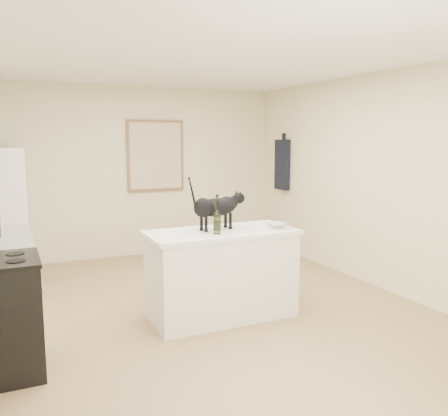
% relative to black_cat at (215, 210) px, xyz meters
% --- Properties ---
extents(floor, '(5.50, 5.50, 0.00)m').
position_rel_black_cat_xyz_m(floor, '(-0.06, 0.13, -1.11)').
color(floor, '#90734C').
rests_on(floor, ground).
extents(ceiling, '(5.50, 5.50, 0.00)m').
position_rel_black_cat_xyz_m(ceiling, '(-0.06, 0.13, 1.49)').
color(ceiling, white).
rests_on(ceiling, ground).
extents(wall_back, '(4.50, 0.00, 4.50)m').
position_rel_black_cat_xyz_m(wall_back, '(-0.06, 2.88, 0.19)').
color(wall_back, beige).
rests_on(wall_back, ground).
extents(wall_front, '(4.50, 0.00, 4.50)m').
position_rel_black_cat_xyz_m(wall_front, '(-0.06, -2.62, 0.19)').
color(wall_front, beige).
rests_on(wall_front, ground).
extents(wall_right, '(0.00, 5.50, 5.50)m').
position_rel_black_cat_xyz_m(wall_right, '(2.19, 0.13, 0.19)').
color(wall_right, beige).
rests_on(wall_right, ground).
extents(island_base, '(1.44, 0.67, 0.86)m').
position_rel_black_cat_xyz_m(island_base, '(0.04, -0.07, -0.68)').
color(island_base, white).
rests_on(island_base, floor).
extents(island_top, '(1.50, 0.70, 0.04)m').
position_rel_black_cat_xyz_m(island_top, '(0.04, -0.07, -0.23)').
color(island_top, white).
rests_on(island_top, island_base).
extents(left_cabinets, '(0.60, 1.40, 0.86)m').
position_rel_black_cat_xyz_m(left_cabinets, '(-2.01, 0.43, -0.68)').
color(left_cabinets, white).
rests_on(left_cabinets, floor).
extents(artwork_frame, '(0.90, 0.03, 1.10)m').
position_rel_black_cat_xyz_m(artwork_frame, '(0.24, 2.85, 0.44)').
color(artwork_frame, brown).
rests_on(artwork_frame, wall_back).
extents(artwork_canvas, '(0.82, 0.00, 1.02)m').
position_rel_black_cat_xyz_m(artwork_canvas, '(0.24, 2.83, 0.44)').
color(artwork_canvas, beige).
rests_on(artwork_canvas, wall_back).
extents(hanging_garment, '(0.08, 0.34, 0.80)m').
position_rel_black_cat_xyz_m(hanging_garment, '(2.13, 2.18, 0.29)').
color(hanging_garment, black).
rests_on(hanging_garment, wall_right).
extents(black_cat, '(0.61, 0.27, 0.41)m').
position_rel_black_cat_xyz_m(black_cat, '(0.00, 0.00, 0.00)').
color(black_cat, black).
rests_on(black_cat, island_top).
extents(wine_bottle, '(0.08, 0.08, 0.34)m').
position_rel_black_cat_xyz_m(wine_bottle, '(-0.07, -0.20, -0.04)').
color(wine_bottle, '#2C4E1F').
rests_on(wine_bottle, island_top).
extents(glass_bowl, '(0.23, 0.23, 0.05)m').
position_rel_black_cat_xyz_m(glass_bowl, '(0.61, -0.20, -0.18)').
color(glass_bowl, white).
rests_on(glass_bowl, island_top).
extents(fridge_paper, '(0.05, 0.13, 0.18)m').
position_rel_black_cat_xyz_m(fridge_paper, '(-1.67, 2.61, 0.11)').
color(fridge_paper, beige).
rests_on(fridge_paper, fridge).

